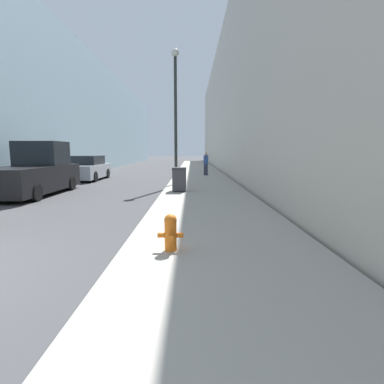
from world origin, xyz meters
The scene contains 9 objects.
sidewalk_right centered at (5.14, 18.00, 0.06)m, with size 3.71×60.00×0.13m.
building_left_glass centered at (-10.16, 26.00, 5.21)m, with size 12.00×60.00×10.42m.
building_right_stone centered at (13.10, 26.00, 6.13)m, with size 12.00×60.00×12.26m.
fire_hydrant centered at (4.19, 1.39, 0.47)m, with size 0.45×0.34×0.65m.
trash_bin centered at (4.02, 9.21, 0.65)m, with size 0.60×0.72×1.03m.
lamppost centered at (3.73, 11.98, 3.91)m, with size 0.39×0.39×6.76m.
pickup_truck centered at (-2.16, 9.10, 0.92)m, with size 2.12×5.25×2.28m.
parked_sedan_near centered at (-2.17, 15.55, 0.72)m, with size 1.98×4.45×1.55m.
pedestrian_on_sidewalk centered at (5.55, 17.67, 0.94)m, with size 0.33×0.21×1.62m.
Camera 1 is at (4.57, -3.67, 1.86)m, focal length 28.00 mm.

